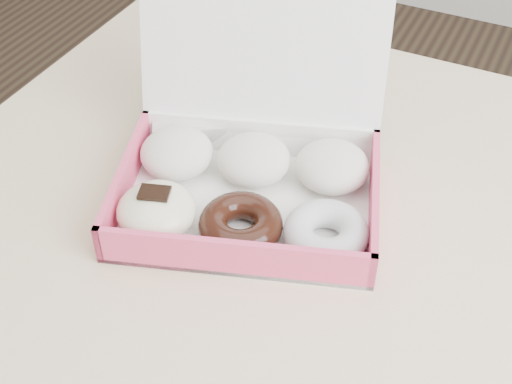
% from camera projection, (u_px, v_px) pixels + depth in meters
% --- Properties ---
extents(table, '(1.20, 0.80, 0.75)m').
position_uv_depth(table, '(414.00, 306.00, 0.81)').
color(table, '#D2B48A').
rests_on(table, ground).
extents(donut_box, '(0.36, 0.34, 0.21)m').
position_uv_depth(donut_box, '(247.00, 175.00, 0.81)').
color(donut_box, white).
rests_on(donut_box, table).
extents(newspapers, '(0.28, 0.27, 0.04)m').
position_uv_depth(newspapers, '(238.00, 99.00, 0.95)').
color(newspapers, silver).
rests_on(newspapers, table).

